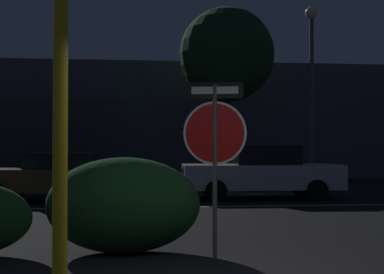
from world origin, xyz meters
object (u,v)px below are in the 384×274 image
(yellow_pole_left, at_px, (60,144))
(street_lamp, at_px, (312,68))
(stop_sign, at_px, (215,135))
(tree_0, at_px, (227,55))
(passing_car_3, at_px, (262,172))
(delivery_truck, at_px, (26,142))
(passing_car_2, at_px, (59,176))
(hedge_bush_2, at_px, (124,205))

(yellow_pole_left, xyz_separation_m, street_lamp, (7.23, 14.33, 2.93))
(stop_sign, distance_m, tree_0, 14.92)
(yellow_pole_left, height_order, passing_car_3, yellow_pole_left)
(stop_sign, distance_m, delivery_truck, 13.25)
(tree_0, bearing_deg, stop_sign, -100.51)
(yellow_pole_left, relative_size, street_lamp, 0.45)
(yellow_pole_left, relative_size, passing_car_2, 0.64)
(passing_car_2, distance_m, street_lamp, 10.34)
(yellow_pole_left, distance_m, delivery_truck, 14.84)
(passing_car_2, bearing_deg, passing_car_3, -84.35)
(passing_car_3, height_order, tree_0, tree_0)
(passing_car_3, height_order, delivery_truck, delivery_truck)
(stop_sign, distance_m, passing_car_3, 8.55)
(yellow_pole_left, bearing_deg, passing_car_3, 67.09)
(hedge_bush_2, xyz_separation_m, tree_0, (3.87, 13.76, 4.56))
(stop_sign, height_order, delivery_truck, delivery_truck)
(hedge_bush_2, relative_size, street_lamp, 0.32)
(delivery_truck, bearing_deg, passing_car_2, -161.26)
(passing_car_3, relative_size, delivery_truck, 0.65)
(hedge_bush_2, distance_m, delivery_truck, 12.42)
(passing_car_2, height_order, delivery_truck, delivery_truck)
(street_lamp, xyz_separation_m, tree_0, (-2.84, 2.10, 0.79))
(passing_car_2, height_order, street_lamp, street_lamp)
(stop_sign, height_order, yellow_pole_left, yellow_pole_left)
(hedge_bush_2, relative_size, delivery_truck, 0.30)
(street_lamp, relative_size, tree_0, 0.94)
(stop_sign, xyz_separation_m, delivery_truck, (-4.91, 12.31, 0.02))
(passing_car_3, height_order, street_lamp, street_lamp)
(yellow_pole_left, xyz_separation_m, hedge_bush_2, (0.52, 2.68, -0.84))
(stop_sign, relative_size, passing_car_3, 0.51)
(street_lamp, distance_m, tree_0, 3.62)
(stop_sign, distance_m, street_lamp, 13.61)
(yellow_pole_left, bearing_deg, passing_car_2, 97.94)
(delivery_truck, bearing_deg, stop_sign, -161.15)
(stop_sign, distance_m, passing_car_2, 8.55)
(stop_sign, relative_size, passing_car_2, 0.50)
(delivery_truck, bearing_deg, tree_0, -78.49)
(hedge_bush_2, distance_m, street_lamp, 13.96)
(stop_sign, xyz_separation_m, tree_0, (2.64, 14.25, 3.57))
(stop_sign, bearing_deg, yellow_pole_left, -115.55)
(passing_car_2, bearing_deg, street_lamp, -60.19)
(yellow_pole_left, distance_m, passing_car_2, 10.21)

